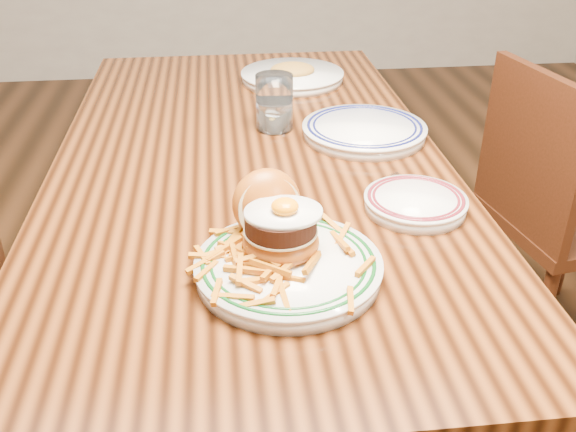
{
  "coord_description": "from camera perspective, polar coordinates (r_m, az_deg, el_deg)",
  "views": [
    {
      "loc": [
        -0.06,
        -1.3,
        1.34
      ],
      "look_at": [
        0.04,
        -0.43,
        0.83
      ],
      "focal_mm": 40.0,
      "sensor_mm": 36.0,
      "label": 1
    }
  ],
  "objects": [
    {
      "name": "table",
      "position": [
        1.47,
        -3.32,
        2.38
      ],
      "size": [
        0.85,
        1.6,
        0.75
      ],
      "color": "black",
      "rests_on": "floor"
    },
    {
      "name": "chair_right",
      "position": [
        1.95,
        22.55,
        0.64
      ],
      "size": [
        0.46,
        0.46,
        0.86
      ],
      "rotation": [
        0.0,
        0.0,
        3.31
      ],
      "color": "#3B190C",
      "rests_on": "floor"
    },
    {
      "name": "rear_plate",
      "position": [
        1.52,
        6.79,
        7.63
      ],
      "size": [
        0.29,
        0.29,
        0.03
      ],
      "rotation": [
        0.0,
        0.0,
        -0.27
      ],
      "color": "white",
      "rests_on": "table"
    },
    {
      "name": "water_glass",
      "position": [
        1.54,
        -1.21,
        9.78
      ],
      "size": [
        0.09,
        0.09,
        0.13
      ],
      "color": "white",
      "rests_on": "table"
    },
    {
      "name": "main_plate",
      "position": [
        1.01,
        -0.3,
        -3.02
      ],
      "size": [
        0.3,
        0.31,
        0.14
      ],
      "rotation": [
        0.0,
        0.0,
        0.23
      ],
      "color": "white",
      "rests_on": "table"
    },
    {
      "name": "floor",
      "position": [
        1.87,
        -2.71,
        -15.97
      ],
      "size": [
        6.0,
        6.0,
        0.0
      ],
      "primitive_type": "plane",
      "color": "black",
      "rests_on": "ground"
    },
    {
      "name": "side_plate",
      "position": [
        1.22,
        11.26,
        1.25
      ],
      "size": [
        0.19,
        0.21,
        0.03
      ],
      "rotation": [
        0.0,
        0.0,
        -0.41
      ],
      "color": "white",
      "rests_on": "table"
    },
    {
      "name": "far_plate",
      "position": [
        1.9,
        0.39,
        12.39
      ],
      "size": [
        0.3,
        0.3,
        0.05
      ],
      "rotation": [
        0.0,
        0.0,
        0.11
      ],
      "color": "white",
      "rests_on": "table"
    }
  ]
}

